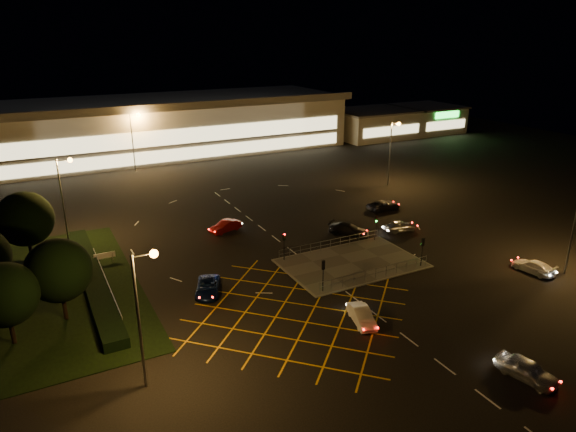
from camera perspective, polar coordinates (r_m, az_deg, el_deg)
name	(u,v)px	position (r m, az deg, el deg)	size (l,w,h in m)	color
ground	(325,260)	(55.62, 4.19, -4.94)	(180.00, 180.00, 0.00)	black
pedestrian_island	(351,263)	(55.10, 7.06, -5.22)	(14.00, 9.00, 0.12)	#4C4944
grass_verge	(37,294)	(54.00, -26.11, -7.81)	(18.00, 30.00, 0.08)	black
hedge	(93,279)	(53.94, -20.89, -6.52)	(2.00, 26.00, 1.00)	black
supermarket	(168,125)	(109.61, -13.21, 9.86)	(72.00, 26.50, 10.50)	beige
retail_unit_a	(373,123)	(122.81, 9.42, 10.13)	(18.80, 14.80, 6.35)	beige
retail_unit_b	(426,118)	(132.93, 15.06, 10.45)	(14.80, 14.80, 6.35)	beige
streetlight_sw	(143,301)	(35.39, -15.76, -9.07)	(1.78, 0.56, 10.03)	slate
streetlight_nw	(65,189)	(63.10, -23.54, 2.80)	(1.78, 0.56, 10.03)	slate
streetlight_ne	(393,145)	(82.82, 11.55, 7.78)	(1.78, 0.56, 10.03)	slate
streetlight_far_left	(134,134)	(93.91, -16.70, 8.73)	(1.78, 0.56, 10.03)	slate
streetlight_far_right	(325,116)	(110.35, 4.15, 11.04)	(1.78, 0.56, 10.03)	slate
signal_sw	(323,269)	(48.10, 3.93, -5.94)	(0.28, 0.30, 3.15)	black
signal_se	(423,246)	(54.85, 14.72, -3.24)	(0.28, 0.30, 3.15)	black
signal_nw	(284,240)	(54.45, -0.44, -2.73)	(0.28, 0.30, 3.15)	black
signal_ne	(376,222)	(60.49, 9.72, -0.67)	(0.28, 0.30, 3.15)	black
tree_a	(5,295)	(45.03, -28.96, -7.67)	(5.04, 5.04, 6.86)	black
tree_c	(25,219)	(59.64, -27.19, -0.31)	(5.76, 5.76, 7.84)	black
tree_e	(58,270)	(46.64, -24.15, -5.53)	(5.40, 5.40, 7.35)	black
car_near_silver	(527,370)	(41.36, 25.00, -15.21)	(1.76, 4.38, 1.49)	silver
car_queue_white	(362,316)	(44.44, 8.19, -10.92)	(1.41, 4.03, 1.33)	white
car_left_blue	(208,287)	(49.16, -8.90, -7.80)	(2.13, 4.62, 1.28)	#0C1A4C
car_far_dkgrey	(348,230)	(62.40, 6.73, -1.50)	(1.98, 4.87, 1.41)	black
car_right_silver	(400,226)	(64.57, 12.35, -1.10)	(1.66, 4.13, 1.41)	#A8AAAF
car_circ_red	(225,226)	(63.55, -6.97, -1.14)	(1.45, 4.16, 1.37)	maroon
car_east_grey	(384,205)	(71.98, 10.60, 1.17)	(2.20, 4.78, 1.33)	black
car_approach_white	(533,266)	(58.31, 25.61, -5.07)	(1.77, 4.35, 1.26)	white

